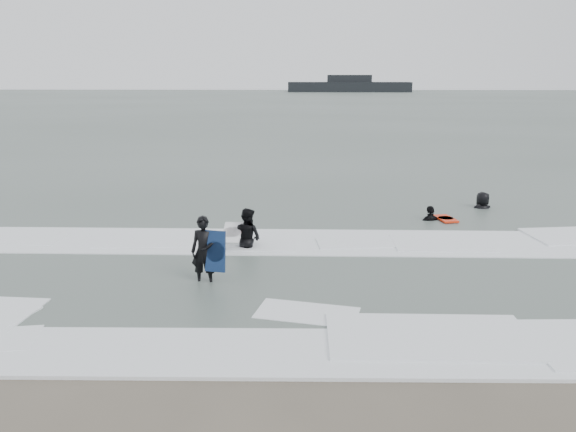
{
  "coord_description": "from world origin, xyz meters",
  "views": [
    {
      "loc": [
        0.43,
        -9.59,
        4.82
      ],
      "look_at": [
        0.0,
        5.0,
        1.1
      ],
      "focal_mm": 35.0,
      "sensor_mm": 36.0,
      "label": 1
    }
  ],
  "objects_px": {
    "surfer_wading": "(248,249)",
    "surfer_right_far": "(482,209)",
    "surfer_centre": "(205,284)",
    "surfer_right_near": "(430,221)",
    "vessel_horizon": "(349,86)"
  },
  "relations": [
    {
      "from": "surfer_wading",
      "to": "surfer_right_far",
      "type": "relative_size",
      "value": 0.97
    },
    {
      "from": "surfer_wading",
      "to": "surfer_centre",
      "type": "bearing_deg",
      "value": 109.28
    },
    {
      "from": "surfer_right_near",
      "to": "surfer_right_far",
      "type": "relative_size",
      "value": 0.94
    },
    {
      "from": "surfer_right_far",
      "to": "vessel_horizon",
      "type": "relative_size",
      "value": 0.06
    },
    {
      "from": "surfer_centre",
      "to": "surfer_right_near",
      "type": "xyz_separation_m",
      "value": [
        6.55,
        5.98,
        0.0
      ]
    },
    {
      "from": "surfer_wading",
      "to": "surfer_right_far",
      "type": "height_order",
      "value": "surfer_right_far"
    },
    {
      "from": "surfer_centre",
      "to": "surfer_right_far",
      "type": "bearing_deg",
      "value": 46.33
    },
    {
      "from": "surfer_wading",
      "to": "vessel_horizon",
      "type": "xyz_separation_m",
      "value": [
        13.22,
        137.04,
        1.62
      ]
    },
    {
      "from": "surfer_centre",
      "to": "surfer_wading",
      "type": "relative_size",
      "value": 0.96
    },
    {
      "from": "surfer_right_near",
      "to": "surfer_centre",
      "type": "bearing_deg",
      "value": 26.42
    },
    {
      "from": "surfer_centre",
      "to": "surfer_wading",
      "type": "xyz_separation_m",
      "value": [
        0.73,
        2.76,
        0.0
      ]
    },
    {
      "from": "surfer_centre",
      "to": "vessel_horizon",
      "type": "distance_m",
      "value": 140.5
    },
    {
      "from": "surfer_centre",
      "to": "vessel_horizon",
      "type": "relative_size",
      "value": 0.05
    },
    {
      "from": "surfer_wading",
      "to": "surfer_right_near",
      "type": "height_order",
      "value": "surfer_wading"
    },
    {
      "from": "surfer_centre",
      "to": "surfer_wading",
      "type": "distance_m",
      "value": 2.85
    }
  ]
}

